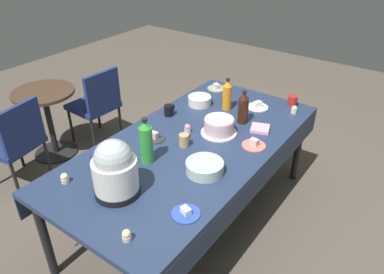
{
  "coord_description": "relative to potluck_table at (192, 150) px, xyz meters",
  "views": [
    {
      "loc": [
        -1.84,
        -1.33,
        2.19
      ],
      "look_at": [
        0.0,
        0.0,
        0.8
      ],
      "focal_mm": 34.25,
      "sensor_mm": 36.0,
      "label": 1
    }
  ],
  "objects": [
    {
      "name": "soda_bottle_orange_juice",
      "position": [
        0.62,
        0.08,
        0.19
      ],
      "size": [
        0.08,
        0.08,
        0.28
      ],
      "color": "orange",
      "rests_on": "potluck_table"
    },
    {
      "name": "frosted_layer_cake",
      "position": [
        0.23,
        -0.09,
        0.12
      ],
      "size": [
        0.28,
        0.28,
        0.13
      ],
      "color": "silver",
      "rests_on": "potluck_table"
    },
    {
      "name": "round_cafe_table",
      "position": [
        -0.05,
        1.76,
        -0.19
      ],
      "size": [
        0.6,
        0.6,
        0.72
      ],
      "color": "#473323",
      "rests_on": "ground"
    },
    {
      "name": "cupcake_vanilla",
      "position": [
        0.11,
        0.12,
        0.09
      ],
      "size": [
        0.05,
        0.05,
        0.07
      ],
      "color": "beige",
      "rests_on": "potluck_table"
    },
    {
      "name": "slow_cooker",
      "position": [
        -0.72,
        0.03,
        0.23
      ],
      "size": [
        0.28,
        0.28,
        0.37
      ],
      "color": "black",
      "rests_on": "potluck_table"
    },
    {
      "name": "paper_napkin_stack",
      "position": [
        0.47,
        -0.32,
        0.07
      ],
      "size": [
        0.18,
        0.18,
        0.02
      ],
      "primitive_type": "cube",
      "rotation": [
        0.0,
        0.0,
        0.35
      ],
      "color": "pink",
      "rests_on": "potluck_table"
    },
    {
      "name": "maroon_chair_left",
      "position": [
        -0.54,
        1.53,
        -0.2
      ],
      "size": [
        0.51,
        0.51,
        0.85
      ],
      "color": "navy",
      "rests_on": "ground"
    },
    {
      "name": "cupcake_mint",
      "position": [
        -0.84,
        0.37,
        0.09
      ],
      "size": [
        0.05,
        0.05,
        0.07
      ],
      "color": "beige",
      "rests_on": "potluck_table"
    },
    {
      "name": "coffee_mug_black",
      "position": [
        0.24,
        0.41,
        0.11
      ],
      "size": [
        0.12,
        0.08,
        0.09
      ],
      "color": "black",
      "rests_on": "potluck_table"
    },
    {
      "name": "maroon_chair_right",
      "position": [
        0.4,
        1.53,
        -0.2
      ],
      "size": [
        0.45,
        0.45,
        0.85
      ],
      "color": "navy",
      "rests_on": "ground"
    },
    {
      "name": "dessert_plate_charcoal",
      "position": [
        -0.12,
        0.26,
        0.08
      ],
      "size": [
        0.16,
        0.16,
        0.06
      ],
      "color": "#2D2D33",
      "rests_on": "potluck_table"
    },
    {
      "name": "coffee_mug_navy",
      "position": [
        -0.61,
        0.33,
        0.11
      ],
      "size": [
        0.12,
        0.08,
        0.1
      ],
      "color": "navy",
      "rests_on": "potluck_table"
    },
    {
      "name": "coffee_mug_tan",
      "position": [
        -0.06,
        0.02,
        0.11
      ],
      "size": [
        0.11,
        0.07,
        0.09
      ],
      "color": "tan",
      "rests_on": "potluck_table"
    },
    {
      "name": "soda_bottle_cola",
      "position": [
        0.49,
        -0.15,
        0.19
      ],
      "size": [
        0.08,
        0.08,
        0.28
      ],
      "color": "#33190F",
      "rests_on": "potluck_table"
    },
    {
      "name": "glass_salad_bowl",
      "position": [
        -0.24,
        -0.27,
        0.1
      ],
      "size": [
        0.25,
        0.25,
        0.08
      ],
      "primitive_type": "cylinder",
      "color": "#B2C6BC",
      "rests_on": "potluck_table"
    },
    {
      "name": "dessert_plate_sage",
      "position": [
        0.93,
        0.38,
        0.07
      ],
      "size": [
        0.17,
        0.17,
        0.05
      ],
      "color": "#8CA87F",
      "rests_on": "potluck_table"
    },
    {
      "name": "coffee_mug_red",
      "position": [
        1.01,
        -0.35,
        0.11
      ],
      "size": [
        0.12,
        0.08,
        0.09
      ],
      "color": "#B2231E",
      "rests_on": "potluck_table"
    },
    {
      "name": "soda_bottle_lime_soda",
      "position": [
        -0.37,
        0.11,
        0.22
      ],
      "size": [
        0.09,
        0.09,
        0.33
      ],
      "color": "green",
      "rests_on": "potluck_table"
    },
    {
      "name": "dessert_plate_white",
      "position": [
        0.8,
        -0.13,
        0.08
      ],
      "size": [
        0.19,
        0.19,
        0.06
      ],
      "color": "white",
      "rests_on": "potluck_table"
    },
    {
      "name": "dessert_plate_cobalt",
      "position": [
        -0.63,
        -0.41,
        0.07
      ],
      "size": [
        0.17,
        0.17,
        0.05
      ],
      "color": "#2D4CB2",
      "rests_on": "potluck_table"
    },
    {
      "name": "potluck_table",
      "position": [
        0.0,
        0.0,
        0.0
      ],
      "size": [
        2.2,
        1.1,
        0.75
      ],
      "color": "navy",
      "rests_on": "ground"
    },
    {
      "name": "cupcake_cocoa",
      "position": [
        -0.96,
        -0.28,
        0.09
      ],
      "size": [
        0.05,
        0.05,
        0.07
      ],
      "color": "beige",
      "rests_on": "potluck_table"
    },
    {
      "name": "dessert_plate_coral",
      "position": [
        0.23,
        -0.39,
        0.08
      ],
      "size": [
        0.17,
        0.17,
        0.06
      ],
      "color": "#E07266",
      "rests_on": "potluck_table"
    },
    {
      "name": "cupcake_berry",
      "position": [
        0.89,
        -0.42,
        0.09
      ],
      "size": [
        0.05,
        0.05,
        0.07
      ],
      "color": "beige",
      "rests_on": "potluck_table"
    },
    {
      "name": "ceramic_snack_bowl",
      "position": [
        0.55,
        0.32,
        0.1
      ],
      "size": [
        0.2,
        0.2,
        0.08
      ],
      "primitive_type": "cylinder",
      "color": "silver",
      "rests_on": "potluck_table"
    },
    {
      "name": "ground",
      "position": [
        0.0,
        0.0,
        -0.69
      ],
      "size": [
        9.0,
        9.0,
        0.0
      ],
      "primitive_type": "plane",
      "color": "brown"
    }
  ]
}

